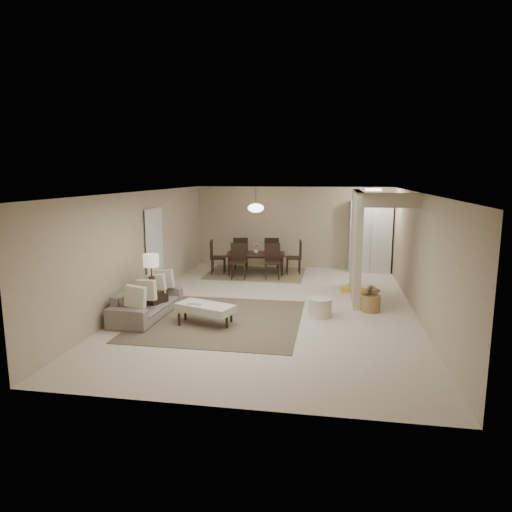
% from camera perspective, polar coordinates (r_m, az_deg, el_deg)
% --- Properties ---
extents(floor, '(9.00, 9.00, 0.00)m').
position_cam_1_polar(floor, '(10.12, 2.15, -6.31)').
color(floor, beige).
rests_on(floor, ground).
extents(ceiling, '(9.00, 9.00, 0.00)m').
position_cam_1_polar(ceiling, '(9.71, 2.25, 7.98)').
color(ceiling, white).
rests_on(ceiling, back_wall).
extents(back_wall, '(6.00, 0.00, 6.00)m').
position_cam_1_polar(back_wall, '(14.27, 4.56, 3.61)').
color(back_wall, tan).
rests_on(back_wall, floor).
extents(left_wall, '(0.00, 9.00, 9.00)m').
position_cam_1_polar(left_wall, '(10.64, -14.03, 1.11)').
color(left_wall, tan).
rests_on(left_wall, floor).
extents(right_wall, '(0.00, 9.00, 9.00)m').
position_cam_1_polar(right_wall, '(9.91, 19.66, 0.17)').
color(right_wall, tan).
rests_on(right_wall, floor).
extents(partition, '(0.15, 2.50, 2.50)m').
position_cam_1_polar(partition, '(11.01, 12.40, 1.46)').
color(partition, tan).
rests_on(partition, floor).
extents(doorway, '(0.04, 0.90, 2.04)m').
position_cam_1_polar(doorway, '(11.21, -12.62, 0.42)').
color(doorway, black).
rests_on(doorway, floor).
extents(pantry_cabinet, '(1.20, 0.55, 2.10)m').
position_cam_1_polar(pantry_cabinet, '(13.94, 14.09, 2.35)').
color(pantry_cabinet, silver).
rests_on(pantry_cabinet, floor).
extents(flush_light, '(0.44, 0.44, 0.05)m').
position_cam_1_polar(flush_light, '(12.87, 14.45, 8.02)').
color(flush_light, white).
rests_on(flush_light, ceiling).
extents(living_rug, '(3.20, 3.20, 0.01)m').
position_cam_1_polar(living_rug, '(9.23, -4.59, -7.94)').
color(living_rug, brown).
rests_on(living_rug, floor).
extents(sofa, '(2.06, 0.87, 0.59)m').
position_cam_1_polar(sofa, '(9.62, -13.45, -5.63)').
color(sofa, gray).
rests_on(sofa, floor).
extents(ottoman_bench, '(1.23, 0.87, 0.40)m').
position_cam_1_polar(ottoman_bench, '(8.91, -6.35, -6.51)').
color(ottoman_bench, beige).
rests_on(ottoman_bench, living_rug).
extents(side_table, '(0.59, 0.59, 0.51)m').
position_cam_1_polar(side_table, '(9.76, -12.79, -5.64)').
color(side_table, black).
rests_on(side_table, floor).
extents(table_lamp, '(0.32, 0.32, 0.76)m').
position_cam_1_polar(table_lamp, '(9.57, -12.98, -0.94)').
color(table_lamp, '#442D1D').
rests_on(table_lamp, side_table).
extents(round_pouf, '(0.49, 0.49, 0.38)m').
position_cam_1_polar(round_pouf, '(9.46, 8.03, -6.39)').
color(round_pouf, beige).
rests_on(round_pouf, floor).
extents(wicker_basket, '(0.48, 0.48, 0.35)m').
position_cam_1_polar(wicker_basket, '(10.03, 14.14, -5.75)').
color(wicker_basket, olive).
rests_on(wicker_basket, floor).
extents(dining_rug, '(2.80, 2.10, 0.01)m').
position_cam_1_polar(dining_rug, '(13.41, -0.02, -2.17)').
color(dining_rug, '#837351').
rests_on(dining_rug, floor).
extents(dining_table, '(1.80, 1.18, 0.59)m').
position_cam_1_polar(dining_table, '(13.35, -0.02, -0.96)').
color(dining_table, black).
rests_on(dining_table, dining_rug).
extents(dining_chairs, '(2.67, 2.09, 0.98)m').
position_cam_1_polar(dining_chairs, '(13.32, -0.02, -0.12)').
color(dining_chairs, black).
rests_on(dining_chairs, dining_rug).
extents(vase, '(0.15, 0.15, 0.15)m').
position_cam_1_polar(vase, '(13.29, -0.02, 0.60)').
color(vase, silver).
rests_on(vase, dining_table).
extents(yellow_mat, '(0.91, 0.58, 0.01)m').
position_cam_1_polar(yellow_mat, '(11.75, 12.72, -4.19)').
color(yellow_mat, gold).
rests_on(yellow_mat, floor).
extents(pendant_light, '(0.46, 0.46, 0.71)m').
position_cam_1_polar(pendant_light, '(13.14, -0.02, 6.02)').
color(pendant_light, '#442D1D').
rests_on(pendant_light, ceiling).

